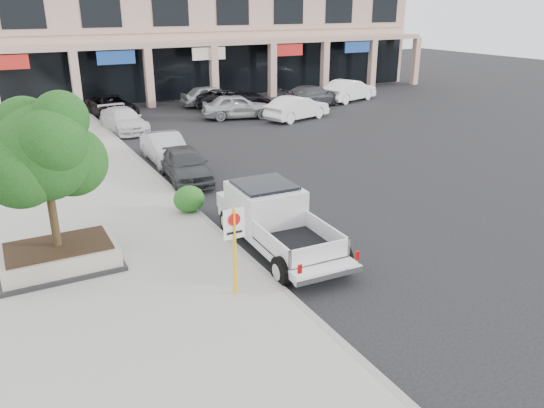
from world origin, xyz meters
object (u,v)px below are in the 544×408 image
Objects in this scene: planter_tree at (48,152)px; lot_car_e at (211,96)px; lot_car_a at (237,106)px; lot_car_b at (297,108)px; lot_car_d at (234,99)px; planter at (60,257)px; lot_car_c at (312,96)px; lot_car_f at (349,90)px; pickup_truck at (280,222)px; curb_car_b at (166,148)px; curb_car_d at (112,106)px; curb_car_a at (185,164)px; no_parking_sign at (234,240)px; curb_car_c at (124,120)px.

planter_tree reaches higher than lot_car_e.
lot_car_a is 3.90m from lot_car_b.
planter is at bearing 157.66° from lot_car_d.
lot_car_c is at bearing -65.27° from lot_car_a.
lot_car_a is at bearing 172.53° from lot_car_d.
lot_car_f is (10.37, 2.01, 0.03)m from lot_car_a.
lot_car_d is 9.28m from lot_car_f.
curb_car_b is at bearing 92.53° from pickup_truck.
lot_car_e is at bearing 0.58° from curb_car_d.
curb_car_b is (5.94, 9.21, 0.22)m from planter.
lot_car_e is at bearing 61.19° from curb_car_b.
curb_car_a is at bearing 107.86° from lot_car_f.
pickup_truck is 20.10m from lot_car_a.
planter_tree is 0.87× the size of lot_car_a.
planter is 1.39× the size of no_parking_sign.
lot_car_a is (9.56, 20.72, -0.85)m from no_parking_sign.
no_parking_sign is 0.43× the size of lot_car_c.
lot_car_c is at bearing 53.75° from no_parking_sign.
pickup_truck is at bearing 172.24° from lot_car_d.
lot_car_b is at bearing -37.14° from curb_car_d.
lot_car_f is (9.22, -1.04, 0.09)m from lot_car_d.
no_parking_sign is at bearing -98.63° from curb_car_b.
lot_car_a is (7.47, 0.32, 0.12)m from curb_car_c.
lot_car_b is at bearing -15.49° from curb_car_c.
lot_car_d is at bearing 65.74° from no_parking_sign.
planter_tree is 22.21m from curb_car_d.
no_parking_sign is 0.50× the size of curb_car_c.
curb_car_c is 14.06m from lot_car_c.
no_parking_sign is at bearing 124.63° from lot_car_c.
curb_car_b is 0.91× the size of curb_car_c.
curb_car_d reaches higher than curb_car_c.
lot_car_b is (10.45, 16.59, -0.16)m from pickup_truck.
planter_tree is 0.96× the size of curb_car_a.
pickup_truck reaches higher than lot_car_e.
planter_tree is 1.74× the size of no_parking_sign.
lot_car_c is (13.65, -3.04, 0.07)m from curb_car_d.
pickup_truck is 24.89m from lot_car_e.
planter_tree is 0.95× the size of curb_car_b.
lot_car_d is (8.57, 13.99, 0.02)m from curb_car_a.
planter is at bearing 147.43° from lot_car_e.
lot_car_b is (16.37, 14.81, -2.66)m from planter_tree.
curb_car_d is at bearing 94.71° from lot_car_e.
lot_car_d is at bearing 70.94° from pickup_truck.
lot_car_a is at bearing 82.77° from lot_car_f.
lot_car_f is at bearing -75.71° from lot_car_b.
no_parking_sign is 0.52× the size of lot_car_e.
lot_car_f reaches higher than lot_car_a.
planter is at bearing 156.60° from lot_car_a.
no_parking_sign is 30.24m from lot_car_f.
lot_car_c reaches higher than curb_car_a.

